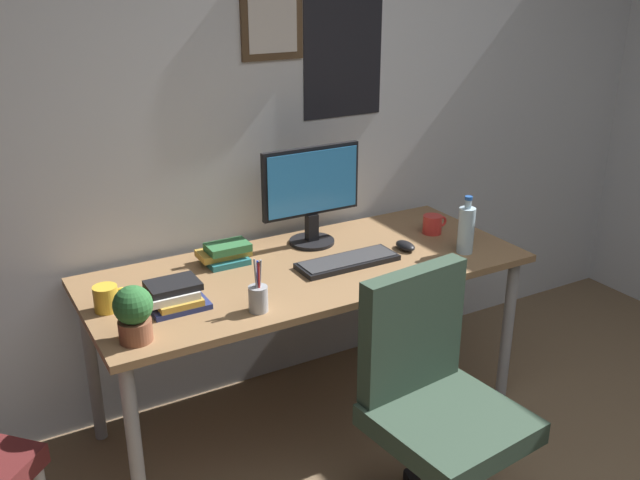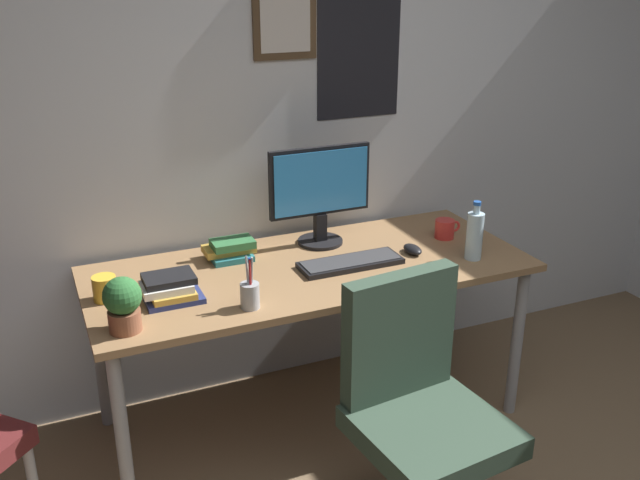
{
  "view_description": "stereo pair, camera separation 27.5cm",
  "coord_description": "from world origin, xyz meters",
  "px_view_note": "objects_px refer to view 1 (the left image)",
  "views": [
    {
      "loc": [
        -1.45,
        -0.63,
        1.9
      ],
      "look_at": [
        -0.18,
        1.59,
        0.89
      ],
      "focal_mm": 39.56,
      "sensor_mm": 36.0,
      "label": 1
    },
    {
      "loc": [
        -1.2,
        -0.75,
        1.9
      ],
      "look_at": [
        -0.18,
        1.59,
        0.89
      ],
      "focal_mm": 39.56,
      "sensor_mm": 36.0,
      "label": 2
    }
  ],
  "objects_px": {
    "office_chair": "(434,396)",
    "pen_cup": "(258,297)",
    "computer_mouse": "(405,246)",
    "water_bottle": "(466,229)",
    "monitor": "(311,191)",
    "coffee_mug_far": "(107,298)",
    "potted_plant": "(133,312)",
    "coffee_mug_near": "(433,224)",
    "book_stack_right": "(226,253)",
    "keyboard": "(348,261)",
    "book_stack_left": "(174,296)"
  },
  "relations": [
    {
      "from": "office_chair",
      "to": "book_stack_left",
      "type": "xyz_separation_m",
      "value": [
        -0.67,
        0.67,
        0.25
      ]
    },
    {
      "from": "water_bottle",
      "to": "book_stack_left",
      "type": "xyz_separation_m",
      "value": [
        -1.25,
        0.12,
        -0.06
      ]
    },
    {
      "from": "book_stack_right",
      "to": "monitor",
      "type": "bearing_deg",
      "value": 1.94
    },
    {
      "from": "office_chair",
      "to": "coffee_mug_near",
      "type": "relative_size",
      "value": 7.59
    },
    {
      "from": "monitor",
      "to": "book_stack_left",
      "type": "xyz_separation_m",
      "value": [
        -0.73,
        -0.3,
        -0.19
      ]
    },
    {
      "from": "monitor",
      "to": "coffee_mug_near",
      "type": "height_order",
      "value": "monitor"
    },
    {
      "from": "coffee_mug_far",
      "to": "potted_plant",
      "type": "distance_m",
      "value": 0.27
    },
    {
      "from": "office_chair",
      "to": "monitor",
      "type": "bearing_deg",
      "value": 86.29
    },
    {
      "from": "monitor",
      "to": "book_stack_left",
      "type": "relative_size",
      "value": 2.12
    },
    {
      "from": "book_stack_left",
      "to": "office_chair",
      "type": "bearing_deg",
      "value": -44.86
    },
    {
      "from": "book_stack_right",
      "to": "office_chair",
      "type": "bearing_deg",
      "value": -69.78
    },
    {
      "from": "office_chair",
      "to": "computer_mouse",
      "type": "height_order",
      "value": "office_chair"
    },
    {
      "from": "coffee_mug_near",
      "to": "book_stack_left",
      "type": "xyz_separation_m",
      "value": [
        -1.27,
        -0.14,
        0.0
      ]
    },
    {
      "from": "pen_cup",
      "to": "book_stack_right",
      "type": "xyz_separation_m",
      "value": [
        0.07,
        0.47,
        -0.01
      ]
    },
    {
      "from": "office_chair",
      "to": "book_stack_right",
      "type": "xyz_separation_m",
      "value": [
        -0.35,
        0.95,
        0.25
      ]
    },
    {
      "from": "computer_mouse",
      "to": "coffee_mug_near",
      "type": "distance_m",
      "value": 0.25
    },
    {
      "from": "potted_plant",
      "to": "book_stack_right",
      "type": "bearing_deg",
      "value": 42.15
    },
    {
      "from": "pen_cup",
      "to": "book_stack_left",
      "type": "distance_m",
      "value": 0.31
    },
    {
      "from": "keyboard",
      "to": "book_stack_right",
      "type": "bearing_deg",
      "value": 147.98
    },
    {
      "from": "computer_mouse",
      "to": "book_stack_left",
      "type": "relative_size",
      "value": 0.51
    },
    {
      "from": "office_chair",
      "to": "book_stack_left",
      "type": "relative_size",
      "value": 4.37
    },
    {
      "from": "computer_mouse",
      "to": "water_bottle",
      "type": "bearing_deg",
      "value": -36.28
    },
    {
      "from": "pen_cup",
      "to": "office_chair",
      "type": "bearing_deg",
      "value": -49.39
    },
    {
      "from": "keyboard",
      "to": "book_stack_left",
      "type": "relative_size",
      "value": 1.98
    },
    {
      "from": "book_stack_right",
      "to": "book_stack_left",
      "type": "bearing_deg",
      "value": -137.62
    },
    {
      "from": "potted_plant",
      "to": "book_stack_left",
      "type": "xyz_separation_m",
      "value": [
        0.19,
        0.17,
        -0.06
      ]
    },
    {
      "from": "coffee_mug_far",
      "to": "potted_plant",
      "type": "bearing_deg",
      "value": -84.08
    },
    {
      "from": "water_bottle",
      "to": "book_stack_left",
      "type": "height_order",
      "value": "water_bottle"
    },
    {
      "from": "keyboard",
      "to": "potted_plant",
      "type": "relative_size",
      "value": 2.21
    },
    {
      "from": "monitor",
      "to": "water_bottle",
      "type": "bearing_deg",
      "value": -39.01
    },
    {
      "from": "coffee_mug_near",
      "to": "coffee_mug_far",
      "type": "xyz_separation_m",
      "value": [
        -1.49,
        -0.04,
        0.0
      ]
    },
    {
      "from": "office_chair",
      "to": "potted_plant",
      "type": "bearing_deg",
      "value": 150.04
    },
    {
      "from": "water_bottle",
      "to": "potted_plant",
      "type": "xyz_separation_m",
      "value": [
        -1.44,
        -0.05,
        -0.0
      ]
    },
    {
      "from": "book_stack_right",
      "to": "coffee_mug_near",
      "type": "bearing_deg",
      "value": -9.11
    },
    {
      "from": "water_bottle",
      "to": "coffee_mug_far",
      "type": "bearing_deg",
      "value": 171.82
    },
    {
      "from": "pen_cup",
      "to": "book_stack_left",
      "type": "xyz_separation_m",
      "value": [
        -0.25,
        0.18,
        -0.01
      ]
    },
    {
      "from": "monitor",
      "to": "book_stack_left",
      "type": "distance_m",
      "value": 0.82
    },
    {
      "from": "water_bottle",
      "to": "potted_plant",
      "type": "bearing_deg",
      "value": -177.86
    },
    {
      "from": "office_chair",
      "to": "pen_cup",
      "type": "height_order",
      "value": "office_chair"
    },
    {
      "from": "coffee_mug_far",
      "to": "potted_plant",
      "type": "height_order",
      "value": "potted_plant"
    },
    {
      "from": "keyboard",
      "to": "potted_plant",
      "type": "height_order",
      "value": "potted_plant"
    },
    {
      "from": "keyboard",
      "to": "water_bottle",
      "type": "xyz_separation_m",
      "value": [
        0.5,
        -0.14,
        0.09
      ]
    },
    {
      "from": "potted_plant",
      "to": "pen_cup",
      "type": "relative_size",
      "value": 0.98
    },
    {
      "from": "office_chair",
      "to": "coffee_mug_far",
      "type": "bearing_deg",
      "value": 139.4
    },
    {
      "from": "office_chair",
      "to": "pen_cup",
      "type": "distance_m",
      "value": 0.7
    },
    {
      "from": "water_bottle",
      "to": "coffee_mug_near",
      "type": "height_order",
      "value": "water_bottle"
    },
    {
      "from": "keyboard",
      "to": "coffee_mug_far",
      "type": "distance_m",
      "value": 0.97
    },
    {
      "from": "pen_cup",
      "to": "book_stack_left",
      "type": "relative_size",
      "value": 0.92
    },
    {
      "from": "water_bottle",
      "to": "coffee_mug_far",
      "type": "relative_size",
      "value": 2.01
    },
    {
      "from": "water_bottle",
      "to": "book_stack_left",
      "type": "bearing_deg",
      "value": 174.68
    }
  ]
}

